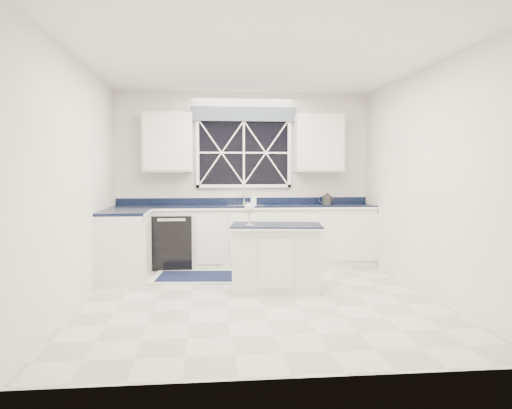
{
  "coord_description": "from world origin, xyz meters",
  "views": [
    {
      "loc": [
        -0.62,
        -5.66,
        1.48
      ],
      "look_at": [
        0.01,
        0.4,
        1.06
      ],
      "focal_mm": 35.0,
      "sensor_mm": 36.0,
      "label": 1
    }
  ],
  "objects": [
    {
      "name": "soap_bottle",
      "position": [
        0.15,
        2.16,
        1.03
      ],
      "size": [
        0.1,
        0.1,
        0.19
      ],
      "primitive_type": "imported",
      "rotation": [
        0.0,
        0.0,
        -0.15
      ],
      "color": "silver",
      "rests_on": "countertop"
    },
    {
      "name": "upper_cabinets",
      "position": [
        0.0,
        2.08,
        1.9
      ],
      "size": [
        3.1,
        0.34,
        0.9
      ],
      "color": "silver",
      "rests_on": "ground"
    },
    {
      "name": "window",
      "position": [
        0.0,
        2.2,
        1.83
      ],
      "size": [
        1.65,
        0.09,
        1.26
      ],
      "color": "black",
      "rests_on": "ground"
    },
    {
      "name": "countertop",
      "position": [
        0.0,
        1.95,
        0.92
      ],
      "size": [
        3.98,
        0.64,
        0.04
      ],
      "primitive_type": "cube",
      "color": "black",
      "rests_on": "base_cabinets"
    },
    {
      "name": "back_wall",
      "position": [
        0.0,
        2.25,
        1.35
      ],
      "size": [
        4.0,
        0.1,
        2.7
      ],
      "primitive_type": "cube",
      "color": "white",
      "rests_on": "ground"
    },
    {
      "name": "rug",
      "position": [
        -0.64,
        1.17,
        0.01
      ],
      "size": [
        1.46,
        0.97,
        0.02
      ],
      "rotation": [
        0.0,
        0.0,
        -0.09
      ],
      "color": "beige",
      "rests_on": "ground"
    },
    {
      "name": "base_cabinets",
      "position": [
        -0.33,
        1.78,
        0.45
      ],
      "size": [
        3.99,
        1.6,
        0.9
      ],
      "color": "silver",
      "rests_on": "ground"
    },
    {
      "name": "faucet",
      "position": [
        0.0,
        2.14,
        1.1
      ],
      "size": [
        0.05,
        0.2,
        0.3
      ],
      "color": "silver",
      "rests_on": "countertop"
    },
    {
      "name": "kettle",
      "position": [
        1.29,
        2.0,
        1.03
      ],
      "size": [
        0.26,
        0.2,
        0.19
      ],
      "rotation": [
        0.0,
        0.0,
        -0.29
      ],
      "color": "#2F2F32",
      "rests_on": "countertop"
    },
    {
      "name": "island",
      "position": [
        0.25,
        0.35,
        0.41
      ],
      "size": [
        1.17,
        0.8,
        0.82
      ],
      "rotation": [
        0.0,
        0.0,
        -0.13
      ],
      "color": "silver",
      "rests_on": "ground"
    },
    {
      "name": "wine_glass",
      "position": [
        -0.08,
        0.31,
        1.01
      ],
      "size": [
        0.12,
        0.12,
        0.28
      ],
      "color": "silver",
      "rests_on": "island"
    },
    {
      "name": "dishwasher",
      "position": [
        -1.1,
        1.95,
        0.41
      ],
      "size": [
        0.6,
        0.58,
        0.82
      ],
      "primitive_type": "cube",
      "color": "black",
      "rests_on": "ground"
    },
    {
      "name": "ground",
      "position": [
        0.0,
        0.0,
        0.0
      ],
      "size": [
        4.5,
        4.5,
        0.0
      ],
      "primitive_type": "plane",
      "color": "beige",
      "rests_on": "ground"
    }
  ]
}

